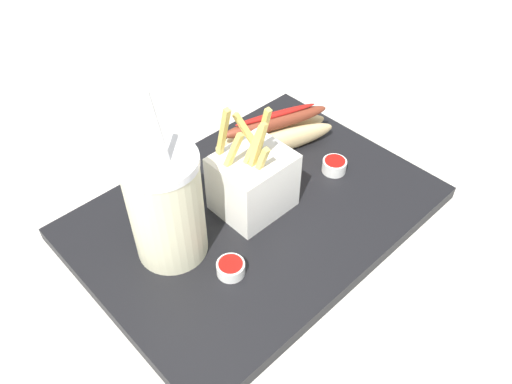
{
  "coord_description": "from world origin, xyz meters",
  "views": [
    {
      "loc": [
        -0.33,
        -0.35,
        0.51
      ],
      "look_at": [
        0.0,
        0.0,
        0.05
      ],
      "focal_mm": 34.94,
      "sensor_mm": 36.0,
      "label": 1
    }
  ],
  "objects_px": {
    "soda_cup": "(166,207)",
    "ketchup_cup_2": "(231,268)",
    "ketchup_cup_1": "(334,165)",
    "hot_dog_1": "(275,134)",
    "fries_basket": "(252,182)"
  },
  "relations": [
    {
      "from": "soda_cup",
      "to": "ketchup_cup_2",
      "type": "xyz_separation_m",
      "value": [
        0.03,
        -0.08,
        -0.07
      ]
    },
    {
      "from": "soda_cup",
      "to": "ketchup_cup_2",
      "type": "relative_size",
      "value": 6.44
    },
    {
      "from": "ketchup_cup_1",
      "to": "ketchup_cup_2",
      "type": "bearing_deg",
      "value": -171.64
    },
    {
      "from": "hot_dog_1",
      "to": "ketchup_cup_1",
      "type": "xyz_separation_m",
      "value": [
        0.02,
        -0.1,
        -0.02
      ]
    },
    {
      "from": "ketchup_cup_1",
      "to": "ketchup_cup_2",
      "type": "xyz_separation_m",
      "value": [
        -0.23,
        -0.03,
        -0.0
      ]
    },
    {
      "from": "ketchup_cup_2",
      "to": "soda_cup",
      "type": "bearing_deg",
      "value": 108.9
    },
    {
      "from": "soda_cup",
      "to": "ketchup_cup_1",
      "type": "xyz_separation_m",
      "value": [
        0.26,
        -0.05,
        -0.06
      ]
    },
    {
      "from": "hot_dog_1",
      "to": "ketchup_cup_1",
      "type": "bearing_deg",
      "value": -76.14
    },
    {
      "from": "soda_cup",
      "to": "ketchup_cup_1",
      "type": "height_order",
      "value": "soda_cup"
    },
    {
      "from": "hot_dog_1",
      "to": "ketchup_cup_2",
      "type": "distance_m",
      "value": 0.25
    },
    {
      "from": "hot_dog_1",
      "to": "ketchup_cup_1",
      "type": "relative_size",
      "value": 5.43
    },
    {
      "from": "ketchup_cup_1",
      "to": "ketchup_cup_2",
      "type": "relative_size",
      "value": 1.02
    },
    {
      "from": "fries_basket",
      "to": "hot_dog_1",
      "type": "xyz_separation_m",
      "value": [
        0.11,
        0.07,
        -0.02
      ]
    },
    {
      "from": "fries_basket",
      "to": "ketchup_cup_1",
      "type": "xyz_separation_m",
      "value": [
        0.14,
        -0.03,
        -0.04
      ]
    },
    {
      "from": "soda_cup",
      "to": "hot_dog_1",
      "type": "height_order",
      "value": "soda_cup"
    }
  ]
}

